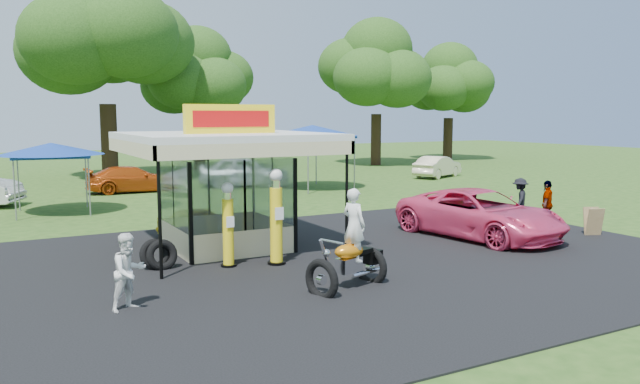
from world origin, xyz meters
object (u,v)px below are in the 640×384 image
at_px(a_frame_sign, 593,222).
at_px(gas_station_kiosk, 225,188).
at_px(kiosk_car, 202,222).
at_px(spectator_east_b, 547,204).
at_px(gas_pump_right, 276,219).
at_px(pink_sedan, 480,214).
at_px(spectator_east_a, 520,199).
at_px(tent_east, 312,131).
at_px(bg_car_c, 245,172).
at_px(bg_car_e, 438,167).
at_px(bg_car_b, 133,179).
at_px(gas_pump_left, 228,227).
at_px(spectator_west, 129,272).
at_px(tent_west, 51,149).
at_px(motorcycle, 352,248).

bearing_deg(a_frame_sign, gas_station_kiosk, -174.20).
height_order(kiosk_car, spectator_east_b, spectator_east_b).
xyz_separation_m(gas_pump_right, pink_sedan, (7.18, 0.22, -0.44)).
bearing_deg(spectator_east_a, tent_east, -119.65).
height_order(bg_car_c, bg_car_e, bg_car_c).
distance_m(pink_sedan, spectator_east_b, 3.36).
xyz_separation_m(gas_pump_right, spectator_east_a, (10.84, 2.05, -0.42)).
height_order(gas_station_kiosk, spectator_east_a, gas_station_kiosk).
xyz_separation_m(a_frame_sign, bg_car_b, (-10.54, 18.83, 0.19)).
distance_m(gas_pump_right, spectator_east_a, 11.04).
xyz_separation_m(gas_pump_right, kiosk_car, (-0.46, 4.71, -0.73)).
relative_size(pink_sedan, bg_car_e, 1.37).
relative_size(gas_pump_left, bg_car_c, 0.45).
height_order(gas_station_kiosk, tent_east, gas_station_kiosk).
bearing_deg(spectator_east_a, spectator_west, -24.13).
bearing_deg(a_frame_sign, spectator_west, -152.57).
relative_size(tent_west, tent_east, 0.84).
height_order(gas_station_kiosk, kiosk_car, gas_station_kiosk).
height_order(bg_car_b, bg_car_c, bg_car_c).
relative_size(pink_sedan, tent_west, 1.38).
distance_m(gas_pump_right, spectator_east_b, 10.54).
xyz_separation_m(gas_pump_right, tent_east, (8.74, 14.49, 1.82)).
bearing_deg(bg_car_b, pink_sedan, -155.90).
distance_m(spectator_west, spectator_east_b, 14.88).
bearing_deg(motorcycle, kiosk_car, 80.47).
height_order(gas_pump_left, spectator_east_a, gas_pump_left).
relative_size(bg_car_c, bg_car_e, 1.20).
height_order(spectator_west, spectator_east_a, spectator_east_a).
bearing_deg(tent_west, spectator_east_b, -38.25).
bearing_deg(spectator_east_b, bg_car_b, -90.67).
bearing_deg(bg_car_b, bg_car_e, -92.80).
bearing_deg(spectator_east_a, spectator_east_b, 39.15).
height_order(motorcycle, tent_east, tent_east).
bearing_deg(tent_west, spectator_west, -89.94).
relative_size(kiosk_car, pink_sedan, 0.51).
bearing_deg(motorcycle, spectator_east_b, 0.51).
bearing_deg(spectator_east_b, bg_car_c, -106.55).
xyz_separation_m(spectator_west, bg_car_c, (10.05, 18.96, 0.04)).
xyz_separation_m(motorcycle, bg_car_c, (5.30, 19.71, -0.09)).
relative_size(a_frame_sign, pink_sedan, 0.17).
relative_size(motorcycle, tent_west, 0.59).
height_order(spectator_west, bg_car_e, spectator_west).
bearing_deg(spectator_east_b, pink_sedan, -27.26).
bearing_deg(bg_car_b, spectator_east_a, -143.39).
distance_m(spectator_east_b, bg_car_b, 19.97).
xyz_separation_m(a_frame_sign, spectator_east_a, (0.23, 3.35, 0.32)).
bearing_deg(spectator_west, a_frame_sign, -21.37).
bearing_deg(bg_car_e, spectator_east_b, 128.78).
distance_m(kiosk_car, pink_sedan, 8.86).
height_order(bg_car_b, tent_east, tent_east).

